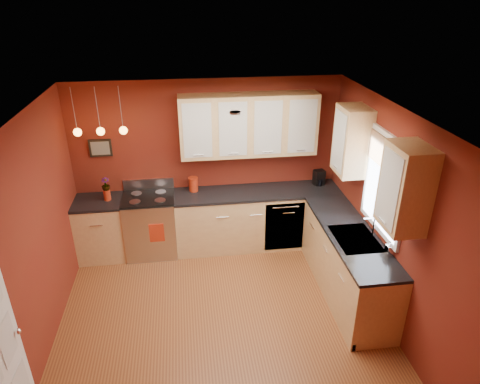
{
  "coord_description": "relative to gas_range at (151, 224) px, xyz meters",
  "views": [
    {
      "loc": [
        -0.34,
        -3.99,
        3.78
      ],
      "look_at": [
        0.35,
        1.0,
        1.33
      ],
      "focal_mm": 32.0,
      "sensor_mm": 36.0,
      "label": 1
    }
  ],
  "objects": [
    {
      "name": "floor",
      "position": [
        0.92,
        -1.8,
        -0.48
      ],
      "size": [
        4.2,
        4.2,
        0.0
      ],
      "primitive_type": "plane",
      "color": "#93562A",
      "rests_on": "ground"
    },
    {
      "name": "ceiling",
      "position": [
        0.92,
        -1.8,
        2.12
      ],
      "size": [
        4.0,
        4.2,
        0.02
      ],
      "primitive_type": "cube",
      "color": "silver",
      "rests_on": "wall_back"
    },
    {
      "name": "wall_back",
      "position": [
        0.92,
        0.3,
        0.82
      ],
      "size": [
        4.0,
        0.02,
        2.6
      ],
      "primitive_type": "cube",
      "color": "maroon",
      "rests_on": "floor"
    },
    {
      "name": "wall_left",
      "position": [
        -1.08,
        -1.8,
        0.82
      ],
      "size": [
        0.02,
        4.2,
        2.6
      ],
      "primitive_type": "cube",
      "color": "maroon",
      "rests_on": "floor"
    },
    {
      "name": "wall_right",
      "position": [
        2.92,
        -1.8,
        0.82
      ],
      "size": [
        0.02,
        4.2,
        2.6
      ],
      "primitive_type": "cube",
      "color": "maroon",
      "rests_on": "floor"
    },
    {
      "name": "base_cabinets_back_left",
      "position": [
        -0.73,
        -0.0,
        -0.03
      ],
      "size": [
        0.7,
        0.6,
        0.9
      ],
      "primitive_type": "cube",
      "color": "#DDB776",
      "rests_on": "floor"
    },
    {
      "name": "base_cabinets_back_right",
      "position": [
        1.65,
        -0.0,
        -0.03
      ],
      "size": [
        2.54,
        0.6,
        0.9
      ],
      "primitive_type": "cube",
      "color": "#DDB776",
      "rests_on": "floor"
    },
    {
      "name": "base_cabinets_right",
      "position": [
        2.62,
        -1.35,
        -0.03
      ],
      "size": [
        0.6,
        2.1,
        0.9
      ],
      "primitive_type": "cube",
      "color": "#DDB776",
      "rests_on": "floor"
    },
    {
      "name": "counter_back_left",
      "position": [
        -0.73,
        -0.0,
        0.44
      ],
      "size": [
        0.7,
        0.62,
        0.04
      ],
      "primitive_type": "cube",
      "color": "black",
      "rests_on": "base_cabinets_back_left"
    },
    {
      "name": "counter_back_right",
      "position": [
        1.65,
        -0.0,
        0.44
      ],
      "size": [
        2.54,
        0.62,
        0.04
      ],
      "primitive_type": "cube",
      "color": "black",
      "rests_on": "base_cabinets_back_right"
    },
    {
      "name": "counter_right",
      "position": [
        2.62,
        -1.35,
        0.44
      ],
      "size": [
        0.62,
        2.1,
        0.04
      ],
      "primitive_type": "cube",
      "color": "black",
      "rests_on": "base_cabinets_right"
    },
    {
      "name": "gas_range",
      "position": [
        0.0,
        0.0,
        0.0
      ],
      "size": [
        0.76,
        0.64,
        1.11
      ],
      "color": "#BCBCC1",
      "rests_on": "floor"
    },
    {
      "name": "dishwasher_front",
      "position": [
        2.02,
        -0.29,
        -0.03
      ],
      "size": [
        0.6,
        0.02,
        0.8
      ],
      "primitive_type": "cube",
      "color": "#BCBCC1",
      "rests_on": "base_cabinets_back_right"
    },
    {
      "name": "sink",
      "position": [
        2.62,
        -1.5,
        0.43
      ],
      "size": [
        0.5,
        0.7,
        0.33
      ],
      "color": "gray",
      "rests_on": "counter_right"
    },
    {
      "name": "window",
      "position": [
        2.89,
        -1.5,
        1.21
      ],
      "size": [
        0.06,
        1.02,
        1.22
      ],
      "color": "white",
      "rests_on": "wall_right"
    },
    {
      "name": "upper_cabinets_back",
      "position": [
        1.52,
        0.12,
        1.47
      ],
      "size": [
        2.0,
        0.35,
        0.9
      ],
      "primitive_type": "cube",
      "color": "#DDB776",
      "rests_on": "wall_back"
    },
    {
      "name": "upper_cabinets_right",
      "position": [
        2.75,
        -1.48,
        1.47
      ],
      "size": [
        0.35,
        1.95,
        0.9
      ],
      "primitive_type": "cube",
      "color": "#DDB776",
      "rests_on": "wall_right"
    },
    {
      "name": "wall_picture",
      "position": [
        -0.63,
        0.28,
        1.17
      ],
      "size": [
        0.32,
        0.03,
        0.26
      ],
      "primitive_type": "cube",
      "color": "black",
      "rests_on": "wall_back"
    },
    {
      "name": "pendant_lights",
      "position": [
        -0.53,
        -0.05,
        1.53
      ],
      "size": [
        0.71,
        0.11,
        0.66
      ],
      "color": "gray",
      "rests_on": "ceiling"
    },
    {
      "name": "red_canister",
      "position": [
        0.68,
        0.14,
        0.57
      ],
      "size": [
        0.15,
        0.15,
        0.22
      ],
      "color": "#B22C13",
      "rests_on": "counter_back_right"
    },
    {
      "name": "red_vase",
      "position": [
        -0.58,
        0.01,
        0.54
      ],
      "size": [
        0.1,
        0.1,
        0.16
      ],
      "primitive_type": "cylinder",
      "color": "#B22C13",
      "rests_on": "counter_back_left"
    },
    {
      "name": "flowers",
      "position": [
        -0.58,
        0.01,
        0.7
      ],
      "size": [
        0.14,
        0.14,
        0.21
      ],
      "primitive_type": "imported",
      "rotation": [
        0.0,
        0.0,
        0.23
      ],
      "color": "#B22C13",
      "rests_on": "red_vase"
    },
    {
      "name": "coffee_maker",
      "position": [
        2.64,
        0.11,
        0.57
      ],
      "size": [
        0.19,
        0.18,
        0.23
      ],
      "rotation": [
        0.0,
        0.0,
        0.2
      ],
      "color": "black",
      "rests_on": "counter_back_right"
    },
    {
      "name": "soap_pump",
      "position": [
        2.87,
        -1.9,
        0.55
      ],
      "size": [
        0.09,
        0.09,
        0.19
      ],
      "primitive_type": "imported",
      "rotation": [
        0.0,
        0.0,
        0.05
      ],
      "color": "white",
      "rests_on": "counter_right"
    },
    {
      "name": "dish_towel",
      "position": [
        0.1,
        -0.33,
        0.04
      ],
      "size": [
        0.21,
        0.01,
        0.29
      ],
      "primitive_type": "cube",
      "color": "#B22C13",
      "rests_on": "gas_range"
    }
  ]
}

